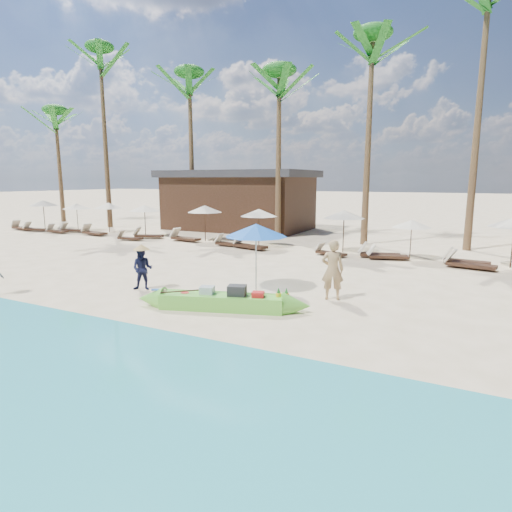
% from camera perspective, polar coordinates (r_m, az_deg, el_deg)
% --- Properties ---
extents(ground, '(240.00, 240.00, 0.00)m').
position_cam_1_polar(ground, '(13.39, -9.10, -5.79)').
color(ground, beige).
rests_on(ground, ground).
extents(wet_sand_strip, '(240.00, 4.50, 0.01)m').
position_cam_1_polar(wet_sand_strip, '(10.03, -26.53, -12.28)').
color(wet_sand_strip, tan).
rests_on(wet_sand_strip, ground).
extents(green_canoe, '(5.47, 2.06, 0.72)m').
position_cam_1_polar(green_canoe, '(12.27, -4.57, -6.00)').
color(green_canoe, '#6BD440').
rests_on(green_canoe, ground).
extents(tourist, '(0.79, 0.64, 1.87)m').
position_cam_1_polar(tourist, '(13.26, 10.17, -1.82)').
color(tourist, tan).
rests_on(tourist, ground).
extents(vendor_green, '(0.85, 0.78, 1.42)m').
position_cam_1_polar(vendor_green, '(14.74, -14.90, -1.68)').
color(vendor_green, '#141839').
rests_on(vendor_green, ground).
extents(blue_umbrella, '(2.07, 2.07, 2.23)m').
position_cam_1_polar(blue_umbrella, '(14.03, 0.00, 3.45)').
color(blue_umbrella, '#99999E').
rests_on(blue_umbrella, ground).
extents(resort_parasol_0, '(2.08, 2.08, 2.15)m').
position_cam_1_polar(resort_parasol_0, '(35.56, -26.53, 6.34)').
color(resort_parasol_0, '#3A2117').
rests_on(resort_parasol_0, ground).
extents(lounger_0_left, '(1.91, 0.75, 0.63)m').
position_cam_1_polar(lounger_0_left, '(35.84, -28.86, 3.40)').
color(lounger_0_left, '#3A2117').
rests_on(lounger_0_left, ground).
extents(lounger_0_right, '(1.88, 0.95, 0.61)m').
position_cam_1_polar(lounger_0_right, '(34.42, -27.41, 3.28)').
color(lounger_0_right, '#3A2117').
rests_on(lounger_0_right, ground).
extents(resort_parasol_1, '(1.92, 1.92, 1.97)m').
position_cam_1_polar(resort_parasol_1, '(33.15, -22.81, 6.14)').
color(resort_parasol_1, '#3A2117').
rests_on(resort_parasol_1, ground).
extents(lounger_1_left, '(1.64, 0.53, 0.56)m').
position_cam_1_polar(lounger_1_left, '(32.58, -25.10, 3.10)').
color(lounger_1_left, '#3A2117').
rests_on(lounger_1_left, ground).
extents(lounger_1_right, '(1.85, 0.94, 0.60)m').
position_cam_1_polar(lounger_1_right, '(32.68, -23.34, 3.27)').
color(lounger_1_right, '#3A2117').
rests_on(lounger_1_right, ground).
extents(resort_parasol_2, '(2.01, 2.01, 2.07)m').
position_cam_1_polar(resort_parasol_2, '(31.62, -19.12, 6.37)').
color(resort_parasol_2, '#3A2117').
rests_on(resort_parasol_2, ground).
extents(lounger_2_left, '(2.04, 0.81, 0.68)m').
position_cam_1_polar(lounger_2_left, '(30.35, -20.89, 3.01)').
color(lounger_2_left, '#3A2117').
rests_on(lounger_2_left, ground).
extents(resort_parasol_3, '(1.99, 1.99, 2.05)m').
position_cam_1_polar(resort_parasol_3, '(28.36, -14.65, 6.20)').
color(resort_parasol_3, '#3A2117').
rests_on(resort_parasol_3, ground).
extents(lounger_3_left, '(1.67, 0.69, 0.55)m').
position_cam_1_polar(lounger_3_left, '(27.13, -16.63, 2.39)').
color(lounger_3_left, '#3A2117').
rests_on(lounger_3_left, ground).
extents(lounger_3_right, '(1.91, 1.14, 0.62)m').
position_cam_1_polar(lounger_3_right, '(27.78, -14.34, 2.73)').
color(lounger_3_right, '#3A2117').
rests_on(lounger_3_right, ground).
extents(resort_parasol_4, '(2.08, 2.08, 2.14)m').
position_cam_1_polar(resort_parasol_4, '(25.74, -6.85, 6.25)').
color(resort_parasol_4, '#3A2117').
rests_on(resort_parasol_4, ground).
extents(lounger_4_left, '(2.06, 0.82, 0.68)m').
position_cam_1_polar(lounger_4_left, '(26.01, -9.60, 2.46)').
color(lounger_4_left, '#3A2117').
rests_on(lounger_4_left, ground).
extents(lounger_4_right, '(1.77, 0.55, 0.60)m').
position_cam_1_polar(lounger_4_right, '(23.69, -3.69, 1.77)').
color(lounger_4_right, '#3A2117').
rests_on(lounger_4_right, ground).
extents(resort_parasol_5, '(2.03, 2.03, 2.09)m').
position_cam_1_polar(resort_parasol_5, '(23.20, 0.39, 5.79)').
color(resort_parasol_5, '#3A2117').
rests_on(resort_parasol_5, ground).
extents(lounger_5_left, '(2.07, 1.05, 0.67)m').
position_cam_1_polar(lounger_5_left, '(22.72, -0.97, 1.49)').
color(lounger_5_left, '#3A2117').
rests_on(lounger_5_left, ground).
extents(resort_parasol_6, '(2.07, 2.07, 2.13)m').
position_cam_1_polar(resort_parasol_6, '(22.04, 11.67, 5.46)').
color(resort_parasol_6, '#3A2117').
rests_on(resort_parasol_6, ground).
extents(lounger_6_left, '(1.69, 0.96, 0.55)m').
position_cam_1_polar(lounger_6_left, '(21.03, 9.72, 0.52)').
color(lounger_6_left, '#3A2117').
rests_on(lounger_6_left, ground).
extents(lounger_6_right, '(2.02, 1.06, 0.66)m').
position_cam_1_polar(lounger_6_right, '(20.96, 15.83, 0.35)').
color(lounger_6_right, '#3A2117').
rests_on(lounger_6_right, ground).
extents(resort_parasol_7, '(1.78, 1.78, 1.83)m').
position_cam_1_polar(resort_parasol_7, '(20.87, 20.06, 4.06)').
color(resort_parasol_7, '#3A2117').
rests_on(resort_parasol_7, ground).
extents(lounger_7_left, '(1.92, 1.12, 0.62)m').
position_cam_1_polar(lounger_7_left, '(20.60, 16.84, 0.10)').
color(lounger_7_left, '#3A2117').
rests_on(lounger_7_left, ground).
extents(lounger_7_right, '(1.95, 0.78, 0.64)m').
position_cam_1_polar(lounger_7_right, '(20.51, 25.93, -0.52)').
color(lounger_7_right, '#3A2117').
rests_on(lounger_7_right, ground).
extents(lounger_8_left, '(2.04, 0.94, 0.67)m').
position_cam_1_polar(lounger_8_left, '(19.78, 26.38, -0.89)').
color(lounger_8_left, '#3A2117').
rests_on(lounger_8_left, ground).
extents(palm_0, '(2.08, 2.08, 9.90)m').
position_cam_1_polar(palm_0, '(41.59, -25.09, 15.40)').
color(palm_0, brown).
rests_on(palm_0, ground).
extents(palm_1, '(2.08, 2.08, 13.60)m').
position_cam_1_polar(palm_1, '(35.85, -19.90, 21.12)').
color(palm_1, brown).
rests_on(palm_1, ground).
extents(palm_2, '(2.08, 2.08, 11.33)m').
position_cam_1_polar(palm_2, '(31.71, -8.81, 20.09)').
color(palm_2, brown).
rests_on(palm_2, ground).
extents(palm_3, '(2.08, 2.08, 10.52)m').
position_cam_1_polar(palm_3, '(27.43, 3.10, 20.49)').
color(palm_3, brown).
rests_on(palm_3, ground).
extents(palm_4, '(2.08, 2.08, 11.70)m').
position_cam_1_polar(palm_4, '(25.66, 15.14, 22.89)').
color(palm_4, brown).
rests_on(palm_4, ground).
extents(palm_5, '(2.08, 2.08, 13.60)m').
position_cam_1_polar(palm_5, '(25.77, 28.32, 25.17)').
color(palm_5, brown).
rests_on(palm_5, ground).
extents(pavilion_west, '(10.80, 6.60, 4.30)m').
position_cam_1_polar(pavilion_west, '(31.99, -2.31, 7.54)').
color(pavilion_west, '#3A2117').
rests_on(pavilion_west, ground).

